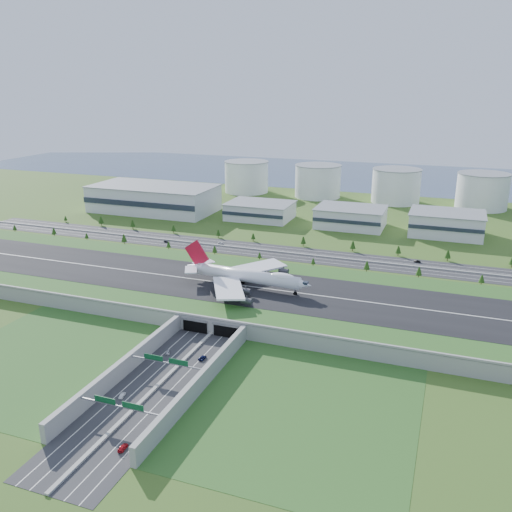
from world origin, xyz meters
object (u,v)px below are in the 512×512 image
(car_1, at_px, (122,395))
(car_4, at_px, (166,241))
(boeing_747, at_px, (246,276))
(car_0, at_px, (168,352))
(car_5, at_px, (417,261))
(fuel_tank_a, at_px, (247,177))
(car_2, at_px, (202,358))
(car_7, at_px, (220,243))
(car_3, at_px, (123,447))

(car_1, bearing_deg, car_4, 105.78)
(boeing_747, distance_m, car_0, 76.93)
(car_4, distance_m, car_5, 192.42)
(fuel_tank_a, xyz_separation_m, boeing_747, (120.31, -310.93, -2.50))
(car_2, distance_m, car_7, 188.26)
(fuel_tank_a, xyz_separation_m, car_4, (17.03, -221.11, -16.57))
(car_7, bearing_deg, fuel_tank_a, -144.59)
(car_7, bearing_deg, car_3, 35.87)
(car_7, bearing_deg, car_2, 41.00)
(car_2, xyz_separation_m, car_3, (2.12, -67.75, 0.06))
(car_3, bearing_deg, fuel_tank_a, -79.14)
(car_1, distance_m, car_2, 43.10)
(car_1, distance_m, car_3, 33.78)
(car_0, relative_size, car_2, 0.92)
(car_1, bearing_deg, car_0, 82.36)
(fuel_tank_a, height_order, car_1, fuel_tank_a)
(boeing_747, height_order, car_1, boeing_747)
(car_2, bearing_deg, car_7, -65.46)
(car_3, height_order, car_5, car_5)
(car_1, xyz_separation_m, car_4, (-93.65, 203.70, 0.11))
(car_2, xyz_separation_m, car_4, (-110.37, 163.97, 0.11))
(car_0, distance_m, car_2, 17.60)
(fuel_tank_a, relative_size, car_0, 10.90)
(boeing_747, relative_size, car_7, 15.22)
(car_4, distance_m, car_7, 43.50)
(boeing_747, height_order, car_7, boeing_747)
(car_1, height_order, car_7, car_7)
(fuel_tank_a, distance_m, car_4, 222.38)
(fuel_tank_a, distance_m, car_7, 218.46)
(car_1, relative_size, car_3, 0.82)
(car_1, distance_m, car_5, 241.23)
(fuel_tank_a, height_order, car_2, fuel_tank_a)
(car_1, relative_size, car_7, 0.80)
(fuel_tank_a, height_order, car_7, fuel_tank_a)
(boeing_747, bearing_deg, car_4, 143.20)
(fuel_tank_a, relative_size, car_7, 9.46)
(car_1, bearing_deg, fuel_tank_a, 95.70)
(car_0, xyz_separation_m, car_3, (19.71, -67.01, -0.03))
(car_5, relative_size, car_7, 0.90)
(car_1, xyz_separation_m, car_7, (-51.67, 215.12, 0.07))
(car_0, distance_m, car_1, 39.00)
(car_1, height_order, car_4, car_4)
(car_3, xyz_separation_m, car_4, (-112.50, 231.73, 0.06))
(car_0, relative_size, car_4, 0.96)
(car_1, height_order, car_5, car_5)
(car_0, distance_m, car_4, 189.05)
(car_0, bearing_deg, car_4, 97.80)
(car_1, bearing_deg, car_3, -64.98)
(car_0, bearing_deg, car_1, -110.33)
(fuel_tank_a, bearing_deg, car_5, -44.40)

